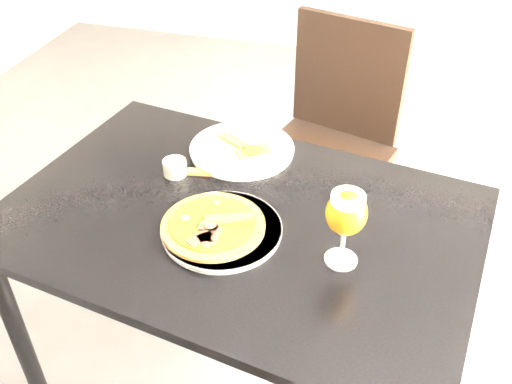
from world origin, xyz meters
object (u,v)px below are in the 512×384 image
(dining_table, at_px, (239,241))
(pizza, at_px, (214,224))
(chair_far, at_px, (328,142))
(beer_glass, at_px, (346,214))

(dining_table, bearing_deg, pizza, -105.64)
(chair_far, bearing_deg, dining_table, -82.96)
(chair_far, height_order, pizza, chair_far)
(pizza, bearing_deg, beer_glass, -2.46)
(dining_table, xyz_separation_m, beer_glass, (0.28, -0.09, 0.23))
(pizza, height_order, beer_glass, beer_glass)
(chair_far, bearing_deg, pizza, -84.60)
(dining_table, bearing_deg, beer_glass, -9.73)
(chair_far, xyz_separation_m, beer_glass, (0.16, -0.84, 0.36))
(beer_glass, bearing_deg, pizza, 177.54)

